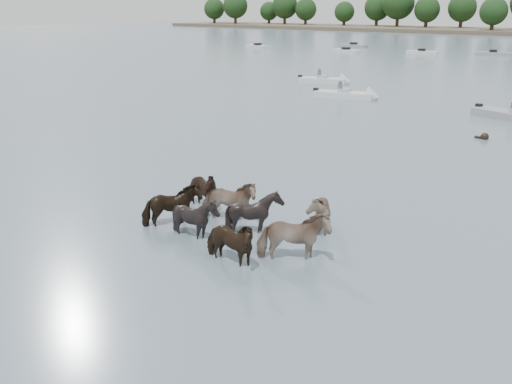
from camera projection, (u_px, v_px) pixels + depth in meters
The scene contains 7 objects.
ground at pixel (188, 211), 19.54m from camera, with size 400.00×400.00×0.00m, color slate.
shoreline at pixel (388, 28), 171.46m from camera, with size 160.00×30.00×1.00m, color #4C4233.
pony_herd at pixel (235, 217), 17.42m from camera, with size 7.10×5.07×1.68m.
swimming_pony at pixel (484, 137), 30.19m from camera, with size 0.72×0.44×0.44m.
motorboat_a at pixel (354, 96), 43.41m from camera, with size 5.31×2.85×1.92m.
motorboat_f at pixel (330, 81), 52.09m from camera, with size 5.06×3.04×1.92m.
treeline at pixel (391, 7), 171.19m from camera, with size 145.02×21.74×12.58m.
Camera 1 is at (13.59, -12.59, 6.70)m, focal length 39.79 mm.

